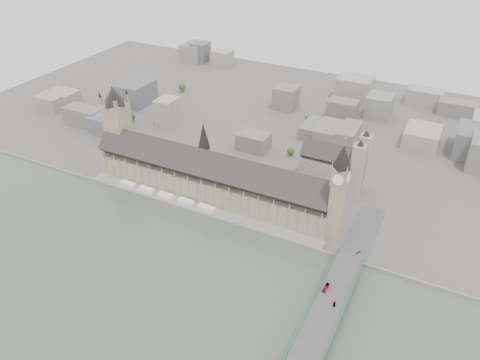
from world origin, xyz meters
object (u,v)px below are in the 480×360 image
at_px(westminster_bridge, 325,314).
at_px(red_bus_north, 326,287).
at_px(victoria_tower, 118,125).
at_px(palace_of_westminster, 210,178).
at_px(westminster_abbey, 334,167).
at_px(car_approach, 358,252).
at_px(car_silver, 334,304).
at_px(elizabeth_tower, 339,188).

distance_m(westminster_bridge, red_bus_north, 22.87).
bearing_deg(victoria_tower, palace_of_westminster, -2.96).
height_order(westminster_abbey, car_approach, westminster_abbey).
relative_size(palace_of_westminster, westminster_abbey, 3.90).
xyz_separation_m(palace_of_westminster, westminster_abbey, (110.92, 75.30, 2.38)).
height_order(palace_of_westminster, victoria_tower, victoria_tower).
height_order(westminster_bridge, car_silver, car_silver).
distance_m(victoria_tower, westminster_abbey, 244.79).
height_order(victoria_tower, westminster_abbey, victoria_tower).
distance_m(car_silver, car_approach, 67.50).
relative_size(victoria_tower, car_silver, 21.85).
xyz_separation_m(elizabeth_tower, car_silver, (28.31, -88.01, -47.08)).
relative_size(westminster_abbey, car_silver, 14.86).
relative_size(palace_of_westminster, elizabeth_tower, 2.47).
bearing_deg(elizabeth_tower, car_approach, -35.05).
xyz_separation_m(westminster_bridge, red_bus_north, (-6.86, 20.82, 6.54)).
xyz_separation_m(elizabeth_tower, victoria_tower, (-260.00, 18.00, -2.88)).
bearing_deg(car_approach, victoria_tower, -166.33).
relative_size(westminster_bridge, car_approach, 66.77).
relative_size(palace_of_westminster, car_silver, 57.90).
bearing_deg(car_silver, elizabeth_tower, 95.63).
bearing_deg(car_approach, red_bus_north, -81.33).
bearing_deg(palace_of_westminster, red_bus_north, -29.11).
distance_m(victoria_tower, westminster_bridge, 309.91).
distance_m(westminster_bridge, car_silver, 10.45).
xyz_separation_m(victoria_tower, car_approach, (289.24, -38.52, -44.25)).
height_order(palace_of_westminster, westminster_bridge, palace_of_westminster).
distance_m(elizabeth_tower, westminster_abbey, 96.91).
bearing_deg(red_bus_north, palace_of_westminster, 155.24).
distance_m(elizabeth_tower, red_bus_north, 89.59).
xyz_separation_m(palace_of_westminster, victoria_tower, (-122.00, 6.30, 32.50)).
height_order(westminster_bridge, car_approach, car_approach).
height_order(elizabeth_tower, westminster_abbey, elizabeth_tower).
relative_size(red_bus_north, car_silver, 2.22).
xyz_separation_m(victoria_tower, red_bus_north, (277.14, -92.68, -43.54)).
bearing_deg(westminster_bridge, elizabeth_tower, 104.11).
distance_m(victoria_tower, car_approach, 295.13).
height_order(westminster_abbey, car_silver, westminster_abbey).
distance_m(palace_of_westminster, victoria_tower, 126.41).
bearing_deg(elizabeth_tower, westminster_abbey, 107.29).
distance_m(victoria_tower, red_bus_north, 295.46).
relative_size(westminster_bridge, red_bus_north, 32.04).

